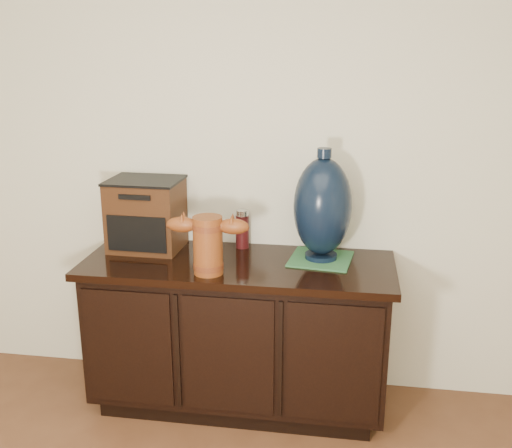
% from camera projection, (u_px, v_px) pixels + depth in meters
% --- Properties ---
extents(sideboard, '(1.46, 0.56, 0.75)m').
position_uv_depth(sideboard, '(239.00, 333.00, 2.91)').
color(sideboard, black).
rests_on(sideboard, ground).
extents(terracotta_vessel, '(0.37, 0.14, 0.26)m').
position_uv_depth(terracotta_vessel, '(208.00, 242.00, 2.63)').
color(terracotta_vessel, brown).
rests_on(terracotta_vessel, sideboard).
extents(tv_radio, '(0.36, 0.29, 0.35)m').
position_uv_depth(tv_radio, '(146.00, 214.00, 2.94)').
color(tv_radio, '#3C1F0F').
rests_on(tv_radio, sideboard).
extents(green_mat, '(0.31, 0.31, 0.01)m').
position_uv_depth(green_mat, '(321.00, 259.00, 2.83)').
color(green_mat, '#306B3C').
rests_on(green_mat, sideboard).
extents(lamp_base, '(0.30, 0.30, 0.52)m').
position_uv_depth(lamp_base, '(323.00, 207.00, 2.76)').
color(lamp_base, black).
rests_on(lamp_base, green_mat).
extents(spray_can, '(0.07, 0.07, 0.19)m').
position_uv_depth(spray_can, '(242.00, 229.00, 2.98)').
color(spray_can, '#520E10').
rests_on(spray_can, sideboard).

